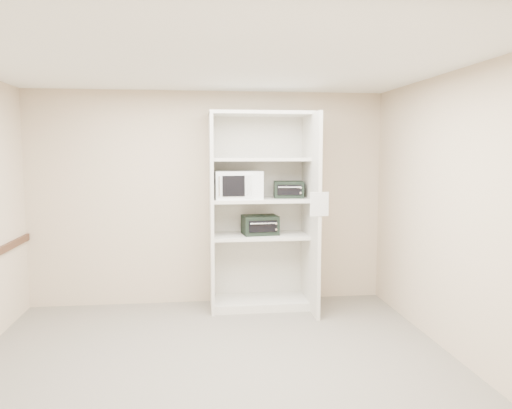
{
  "coord_description": "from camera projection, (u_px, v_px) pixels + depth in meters",
  "views": [
    {
      "loc": [
        -0.17,
        -4.37,
        1.94
      ],
      "look_at": [
        0.52,
        1.33,
        1.33
      ],
      "focal_mm": 35.0,
      "sensor_mm": 36.0,
      "label": 1
    }
  ],
  "objects": [
    {
      "name": "shelving_unit",
      "position": [
        264.0,
        217.0,
        6.18
      ],
      "size": [
        1.24,
        0.92,
        2.42
      ],
      "color": "silver",
      "rests_on": "floor"
    },
    {
      "name": "wall_right",
      "position": [
        456.0,
        215.0,
        4.67
      ],
      "size": [
        0.02,
        4.0,
        2.7
      ],
      "primitive_type": "cube",
      "color": "#BEA790",
      "rests_on": "ground"
    },
    {
      "name": "wall_back",
      "position": [
        209.0,
        198.0,
        6.37
      ],
      "size": [
        4.5,
        0.02,
        2.7
      ],
      "primitive_type": "cube",
      "color": "#BEA790",
      "rests_on": "ground"
    },
    {
      "name": "floor",
      "position": [
        217.0,
        366.0,
        4.54
      ],
      "size": [
        4.5,
        4.0,
        0.01
      ],
      "primitive_type": "cube",
      "color": "#635F56",
      "rests_on": "ground"
    },
    {
      "name": "microwave",
      "position": [
        238.0,
        185.0,
        6.09
      ],
      "size": [
        0.58,
        0.45,
        0.34
      ],
      "primitive_type": "cube",
      "rotation": [
        0.0,
        0.0,
        0.04
      ],
      "color": "white",
      "rests_on": "shelving_unit"
    },
    {
      "name": "paper_sign",
      "position": [
        319.0,
        204.0,
        5.6
      ],
      "size": [
        0.21,
        0.02,
        0.27
      ],
      "primitive_type": "cube",
      "rotation": [
        0.0,
        0.0,
        0.07
      ],
      "color": "white",
      "rests_on": "shelving_unit"
    },
    {
      "name": "ceiling",
      "position": [
        214.0,
        63.0,
        4.25
      ],
      "size": [
        4.5,
        4.0,
        0.01
      ],
      "primitive_type": "cube",
      "color": "white"
    },
    {
      "name": "wall_front",
      "position": [
        232.0,
        274.0,
        2.42
      ],
      "size": [
        4.5,
        0.02,
        2.7
      ],
      "primitive_type": "cube",
      "color": "#BEA790",
      "rests_on": "ground"
    },
    {
      "name": "toaster_oven_lower",
      "position": [
        260.0,
        225.0,
        6.18
      ],
      "size": [
        0.45,
        0.36,
        0.24
      ],
      "primitive_type": "cube",
      "rotation": [
        0.0,
        0.0,
        0.1
      ],
      "color": "black",
      "rests_on": "shelving_unit"
    },
    {
      "name": "toaster_oven_upper",
      "position": [
        289.0,
        189.0,
        6.21
      ],
      "size": [
        0.39,
        0.3,
        0.21
      ],
      "primitive_type": "cube",
      "rotation": [
        0.0,
        0.0,
        -0.1
      ],
      "color": "black",
      "rests_on": "shelving_unit"
    }
  ]
}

